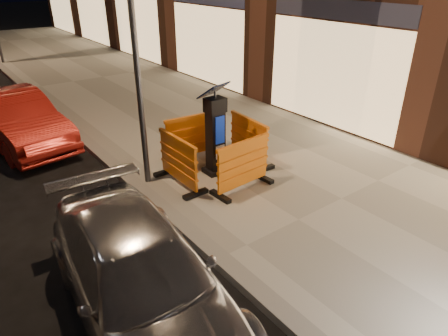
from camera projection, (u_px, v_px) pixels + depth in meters
ground_plane at (222, 265)px, 6.43m from camera, size 120.00×120.00×0.00m
sidewalk at (341, 202)px, 8.02m from camera, size 6.00×60.00×0.15m
kerb at (222, 261)px, 6.40m from camera, size 0.30×60.00×0.15m
parking_kiosk at (215, 132)px, 8.58m from camera, size 0.62×0.62×1.92m
barrier_front at (243, 165)px, 8.10m from camera, size 1.41×0.65×1.07m
barrier_back at (192, 137)px, 9.45m from camera, size 1.42×0.68×1.07m
barrier_kerbside at (179, 162)px, 8.26m from camera, size 0.58×1.38×1.07m
barrier_bldgside at (249, 140)px, 9.29m from camera, size 0.65×1.41×1.07m
car_silver at (145, 312)px, 5.56m from camera, size 2.21×4.54×1.27m
car_red at (23, 145)px, 10.77m from camera, size 2.07×4.47×1.42m
street_lamp_mid at (134, 37)px, 7.28m from camera, size 0.12×0.12×6.00m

